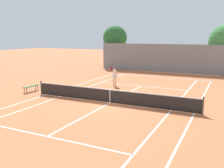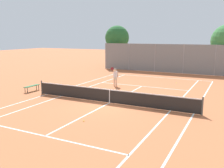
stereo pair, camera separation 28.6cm
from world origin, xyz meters
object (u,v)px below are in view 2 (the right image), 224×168
at_px(loose_tennis_ball_2, 119,90).
at_px(tree_behind_left, 117,39).
at_px(tennis_net, 110,96).
at_px(courtside_bench, 32,86).
at_px(player_far_left, 115,76).
at_px(loose_tennis_ball_1, 176,83).
at_px(loose_tennis_ball_0, 84,121).

bearing_deg(loose_tennis_ball_2, tree_behind_left, 116.27).
bearing_deg(tennis_net, loose_tennis_ball_2, 106.21).
bearing_deg(tennis_net, tree_behind_left, 114.32).
bearing_deg(courtside_bench, tree_behind_left, 92.73).
distance_m(player_far_left, loose_tennis_ball_2, 2.16).
xyz_separation_m(tennis_net, loose_tennis_ball_2, (-1.09, 3.74, -0.48)).
height_order(tennis_net, loose_tennis_ball_1, tennis_net).
height_order(loose_tennis_ball_1, loose_tennis_ball_2, same).
bearing_deg(tree_behind_left, tennis_net, -65.68).
distance_m(tennis_net, loose_tennis_ball_1, 9.68).
bearing_deg(loose_tennis_ball_1, player_far_left, -139.35).
xyz_separation_m(tennis_net, loose_tennis_ball_0, (0.50, -3.95, -0.48)).
xyz_separation_m(loose_tennis_ball_0, courtside_bench, (-7.88, 4.35, 0.38)).
xyz_separation_m(loose_tennis_ball_0, tree_behind_left, (-8.73, 22.16, 4.07)).
bearing_deg(tree_behind_left, courtside_bench, -87.27).
bearing_deg(tennis_net, loose_tennis_ball_0, -82.79).
distance_m(player_far_left, loose_tennis_ball_1, 6.17).
bearing_deg(loose_tennis_ball_2, loose_tennis_ball_0, -78.34).
xyz_separation_m(loose_tennis_ball_0, loose_tennis_ball_1, (1.95, 13.30, 0.00)).
bearing_deg(loose_tennis_ball_0, courtside_bench, 151.07).
relative_size(loose_tennis_ball_2, courtside_bench, 0.04).
bearing_deg(loose_tennis_ball_1, loose_tennis_ball_0, -98.33).
relative_size(player_far_left, loose_tennis_ball_0, 26.88).
distance_m(tennis_net, courtside_bench, 7.39).
height_order(player_far_left, loose_tennis_ball_0, player_far_left).
bearing_deg(loose_tennis_ball_1, loose_tennis_ball_2, -122.23).
xyz_separation_m(tennis_net, tree_behind_left, (-8.23, 18.21, 3.59)).
height_order(loose_tennis_ball_0, loose_tennis_ball_2, same).
bearing_deg(loose_tennis_ball_0, player_far_left, 106.06).
height_order(player_far_left, courtside_bench, player_far_left).
relative_size(loose_tennis_ball_0, courtside_bench, 0.04).
relative_size(loose_tennis_ball_2, tree_behind_left, 0.01).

